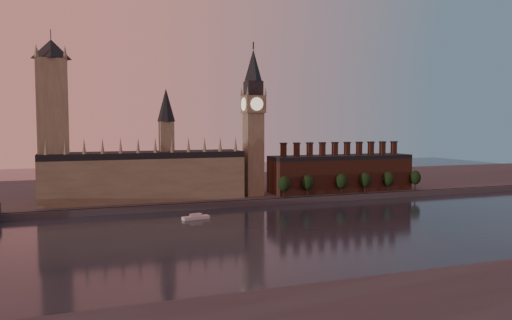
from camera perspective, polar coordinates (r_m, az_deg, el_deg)
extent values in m
plane|color=black|center=(250.03, 6.20, -8.41)|extent=(900.00, 900.00, 0.00)
cube|color=#404045|center=(331.27, -0.76, -4.95)|extent=(900.00, 4.00, 4.00)
cube|color=#404045|center=(416.38, -4.89, -3.11)|extent=(900.00, 180.00, 4.00)
cube|color=gray|center=(338.32, -12.64, -2.13)|extent=(130.00, 30.00, 28.00)
cube|color=black|center=(337.00, -12.68, 0.58)|extent=(130.00, 30.00, 4.00)
cube|color=gray|center=(338.83, -10.19, 2.33)|extent=(9.00, 9.00, 24.00)
cone|color=black|center=(338.93, -10.24, 6.21)|extent=(12.00, 12.00, 22.00)
cone|color=gray|center=(320.16, -22.90, 1.43)|extent=(2.60, 2.60, 10.00)
cone|color=gray|center=(319.83, -20.98, 1.48)|extent=(2.60, 2.60, 10.00)
cone|color=gray|center=(319.86, -19.06, 1.53)|extent=(2.60, 2.60, 10.00)
cone|color=gray|center=(320.25, -17.14, 1.57)|extent=(2.60, 2.60, 10.00)
cone|color=gray|center=(321.00, -15.22, 1.62)|extent=(2.60, 2.60, 10.00)
cone|color=gray|center=(322.10, -13.32, 1.66)|extent=(2.60, 2.60, 10.00)
cone|color=gray|center=(323.56, -11.43, 1.70)|extent=(2.60, 2.60, 10.00)
cone|color=gray|center=(325.36, -9.57, 1.73)|extent=(2.60, 2.60, 10.00)
cone|color=gray|center=(327.51, -7.72, 1.77)|extent=(2.60, 2.60, 10.00)
cone|color=gray|center=(329.99, -5.90, 1.80)|extent=(2.60, 2.60, 10.00)
cone|color=gray|center=(332.80, -4.11, 1.83)|extent=(2.60, 2.60, 10.00)
cone|color=gray|center=(335.92, -2.35, 1.86)|extent=(2.60, 2.60, 10.00)
cube|color=gray|center=(333.76, -22.14, 2.92)|extent=(18.00, 18.00, 90.00)
cone|color=black|center=(336.88, -22.37, 11.63)|extent=(24.00, 24.00, 12.00)
cylinder|color=#232326|center=(337.75, -22.40, 12.63)|extent=(0.50, 0.50, 12.00)
cone|color=gray|center=(329.06, -23.84, 11.42)|extent=(3.00, 3.00, 8.00)
cone|color=gray|center=(328.51, -20.99, 11.51)|extent=(3.00, 3.00, 8.00)
cone|color=gray|center=(344.90, -23.67, 11.07)|extent=(3.00, 3.00, 8.00)
cone|color=gray|center=(344.38, -20.96, 11.16)|extent=(3.00, 3.00, 8.00)
cube|color=gray|center=(349.99, -0.31, 0.64)|extent=(12.00, 12.00, 58.00)
cube|color=gray|center=(349.64, -0.31, 6.38)|extent=(14.00, 14.00, 12.00)
cube|color=#232326|center=(350.26, -0.31, 8.17)|extent=(11.00, 11.00, 10.00)
cone|color=black|center=(351.76, -0.31, 10.77)|extent=(13.00, 13.00, 22.00)
cylinder|color=#232326|center=(353.59, -0.31, 12.95)|extent=(1.00, 1.00, 5.00)
cylinder|color=beige|center=(342.89, 0.10, 6.42)|extent=(9.00, 0.50, 9.00)
cylinder|color=beige|center=(356.42, -0.70, 6.33)|extent=(9.00, 0.50, 9.00)
cylinder|color=beige|center=(347.26, -1.43, 6.39)|extent=(0.50, 9.00, 9.00)
cylinder|color=beige|center=(352.16, 0.80, 6.36)|extent=(0.50, 9.00, 9.00)
cone|color=gray|center=(341.84, -0.97, 7.94)|extent=(2.00, 2.00, 6.00)
cone|color=gray|center=(346.33, 1.08, 7.89)|extent=(2.00, 2.00, 6.00)
cone|color=gray|center=(354.11, -1.67, 7.80)|extent=(2.00, 2.00, 6.00)
cone|color=gray|center=(358.45, 0.32, 7.76)|extent=(2.00, 2.00, 6.00)
cube|color=brown|center=(380.83, 9.65, -1.70)|extent=(110.00, 25.00, 24.00)
cube|color=black|center=(379.72, 9.68, 0.32)|extent=(110.00, 25.00, 3.00)
cube|color=brown|center=(358.32, 3.16, 1.12)|extent=(3.50, 3.50, 9.00)
cube|color=#232326|center=(358.09, 3.16, 1.91)|extent=(4.20, 4.20, 1.00)
cube|color=brown|center=(362.58, 4.67, 1.14)|extent=(3.50, 3.50, 9.00)
cube|color=#232326|center=(362.36, 4.68, 1.93)|extent=(4.20, 4.20, 1.00)
cube|color=brown|center=(367.09, 6.15, 1.17)|extent=(3.50, 3.50, 9.00)
cube|color=#232326|center=(366.87, 6.16, 1.95)|extent=(4.20, 4.20, 1.00)
cube|color=brown|center=(371.83, 7.59, 1.19)|extent=(3.50, 3.50, 9.00)
cube|color=#232326|center=(371.62, 7.60, 1.96)|extent=(4.20, 4.20, 1.00)
cube|color=brown|center=(376.81, 9.00, 1.22)|extent=(3.50, 3.50, 9.00)
cube|color=#232326|center=(376.60, 9.01, 1.98)|extent=(4.20, 4.20, 1.00)
cube|color=brown|center=(382.01, 10.37, 1.24)|extent=(3.50, 3.50, 9.00)
cube|color=#232326|center=(381.80, 10.38, 1.99)|extent=(4.20, 4.20, 1.00)
cube|color=brown|center=(387.42, 11.70, 1.26)|extent=(3.50, 3.50, 9.00)
cube|color=#232326|center=(387.21, 11.71, 2.00)|extent=(4.20, 4.20, 1.00)
cube|color=brown|center=(393.03, 12.99, 1.28)|extent=(3.50, 3.50, 9.00)
cube|color=#232326|center=(392.83, 13.00, 2.01)|extent=(4.20, 4.20, 1.00)
cube|color=brown|center=(398.84, 14.25, 1.30)|extent=(3.50, 3.50, 9.00)
cube|color=#232326|center=(398.64, 14.26, 2.01)|extent=(4.20, 4.20, 1.00)
cube|color=brown|center=(404.83, 15.47, 1.31)|extent=(3.50, 3.50, 9.00)
cube|color=#232326|center=(404.64, 15.48, 2.02)|extent=(4.20, 4.20, 1.00)
cylinder|color=black|center=(343.40, 3.23, -3.79)|extent=(0.80, 0.80, 6.00)
ellipsoid|color=black|center=(342.57, 3.23, -2.71)|extent=(8.60, 8.60, 10.75)
cylinder|color=black|center=(351.84, 5.90, -3.62)|extent=(0.80, 0.80, 6.00)
ellipsoid|color=black|center=(351.03, 5.90, -2.57)|extent=(8.60, 8.60, 10.75)
cylinder|color=black|center=(364.41, 9.74, -3.39)|extent=(0.80, 0.80, 6.00)
ellipsoid|color=black|center=(363.63, 9.75, -2.37)|extent=(8.60, 8.60, 10.75)
cylinder|color=black|center=(375.41, 12.33, -3.21)|extent=(0.80, 0.80, 6.00)
ellipsoid|color=black|center=(374.65, 12.35, -2.22)|extent=(8.60, 8.60, 10.75)
cylinder|color=black|center=(386.74, 14.87, -3.04)|extent=(0.80, 0.80, 6.00)
ellipsoid|color=black|center=(386.01, 14.89, -2.08)|extent=(8.60, 8.60, 10.75)
cylinder|color=black|center=(401.12, 17.71, -2.84)|extent=(0.80, 0.80, 6.00)
ellipsoid|color=black|center=(400.41, 17.73, -1.92)|extent=(8.60, 8.60, 10.75)
cube|color=silver|center=(288.60, -6.89, -6.55)|extent=(16.13, 7.02, 1.78)
cube|color=silver|center=(288.32, -6.90, -6.25)|extent=(7.16, 4.42, 1.34)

